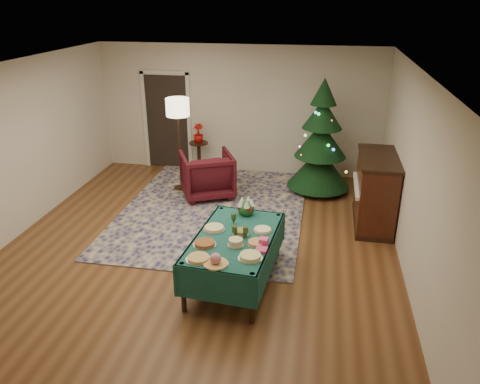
% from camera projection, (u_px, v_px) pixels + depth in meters
% --- Properties ---
extents(room_shell, '(7.00, 7.00, 7.00)m').
position_uv_depth(room_shell, '(196.00, 166.00, 6.69)').
color(room_shell, '#593319').
rests_on(room_shell, ground).
extents(doorway, '(1.08, 0.04, 2.16)m').
position_uv_depth(doorway, '(167.00, 119.00, 10.21)').
color(doorway, black).
rests_on(doorway, ground).
extents(rug, '(3.20, 4.20, 0.02)m').
position_uv_depth(rug, '(213.00, 210.00, 8.49)').
color(rug, '#131548').
rests_on(rug, ground).
extents(buffet_table, '(1.18, 1.85, 0.69)m').
position_uv_depth(buffet_table, '(235.00, 246.00, 6.19)').
color(buffet_table, black).
rests_on(buffet_table, ground).
extents(platter_0, '(0.31, 0.31, 0.04)m').
position_uv_depth(platter_0, '(198.00, 258.00, 5.60)').
color(platter_0, silver).
rests_on(platter_0, buffet_table).
extents(platter_1, '(0.31, 0.31, 0.15)m').
position_uv_depth(platter_1, '(216.00, 260.00, 5.48)').
color(platter_1, silver).
rests_on(platter_1, buffet_table).
extents(platter_2, '(0.30, 0.30, 0.06)m').
position_uv_depth(platter_2, '(250.00, 256.00, 5.62)').
color(platter_2, silver).
rests_on(platter_2, buffet_table).
extents(platter_3, '(0.30, 0.30, 0.05)m').
position_uv_depth(platter_3, '(205.00, 243.00, 5.92)').
color(platter_3, silver).
rests_on(platter_3, buffet_table).
extents(platter_4, '(0.21, 0.21, 0.09)m').
position_uv_depth(platter_4, '(236.00, 243.00, 5.90)').
color(platter_4, silver).
rests_on(platter_4, buffet_table).
extents(platter_5, '(0.26, 0.26, 0.04)m').
position_uv_depth(platter_5, '(257.00, 243.00, 5.95)').
color(platter_5, silver).
rests_on(platter_5, buffet_table).
extents(platter_6, '(0.30, 0.30, 0.05)m').
position_uv_depth(platter_6, '(214.00, 228.00, 6.31)').
color(platter_6, silver).
rests_on(platter_6, buffet_table).
extents(platter_7, '(0.22, 0.22, 0.07)m').
position_uv_depth(platter_7, '(241.00, 232.00, 6.18)').
color(platter_7, silver).
rests_on(platter_7, buffet_table).
extents(platter_8, '(0.26, 0.26, 0.04)m').
position_uv_depth(platter_8, '(263.00, 230.00, 6.27)').
color(platter_8, silver).
rests_on(platter_8, buffet_table).
extents(goblet_0, '(0.07, 0.07, 0.16)m').
position_uv_depth(goblet_0, '(234.00, 218.00, 6.44)').
color(goblet_0, '#2D471E').
rests_on(goblet_0, buffet_table).
extents(goblet_1, '(0.07, 0.07, 0.16)m').
position_uv_depth(goblet_1, '(246.00, 232.00, 6.08)').
color(goblet_1, '#2D471E').
rests_on(goblet_1, buffet_table).
extents(goblet_2, '(0.07, 0.07, 0.16)m').
position_uv_depth(goblet_2, '(235.00, 231.00, 6.10)').
color(goblet_2, '#2D471E').
rests_on(goblet_2, buffet_table).
extents(napkin_stack, '(0.15, 0.15, 0.04)m').
position_uv_depth(napkin_stack, '(261.00, 250.00, 5.79)').
color(napkin_stack, '#DA3C81').
rests_on(napkin_stack, buffet_table).
extents(gift_box, '(0.12, 0.12, 0.09)m').
position_uv_depth(gift_box, '(264.00, 242.00, 5.92)').
color(gift_box, '#F94588').
rests_on(gift_box, buffet_table).
extents(centerpiece, '(0.25, 0.25, 0.28)m').
position_uv_depth(centerpiece, '(246.00, 207.00, 6.71)').
color(centerpiece, '#1E4C1E').
rests_on(centerpiece, buffet_table).
extents(armchair, '(1.21, 1.18, 0.96)m').
position_uv_depth(armchair, '(207.00, 173.00, 8.92)').
color(armchair, '#440E16').
rests_on(armchair, ground).
extents(floor_lamp, '(0.44, 0.44, 1.83)m').
position_uv_depth(floor_lamp, '(178.00, 113.00, 8.81)').
color(floor_lamp, '#A57F3F').
rests_on(floor_lamp, ground).
extents(side_table, '(0.40, 0.40, 0.71)m').
position_uv_depth(side_table, '(199.00, 159.00, 10.08)').
color(side_table, black).
rests_on(side_table, ground).
extents(potted_plant, '(0.22, 0.40, 0.22)m').
position_uv_depth(potted_plant, '(198.00, 137.00, 9.89)').
color(potted_plant, '#A9100C').
rests_on(potted_plant, side_table).
extents(christmas_tree, '(1.34, 1.34, 2.23)m').
position_uv_depth(christmas_tree, '(321.00, 142.00, 8.96)').
color(christmas_tree, black).
rests_on(christmas_tree, ground).
extents(piano, '(0.67, 1.40, 1.20)m').
position_uv_depth(piano, '(375.00, 192.00, 7.78)').
color(piano, black).
rests_on(piano, ground).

